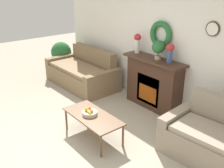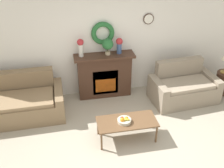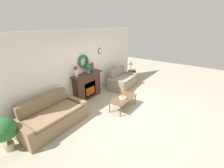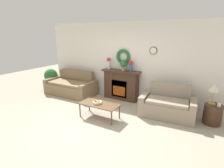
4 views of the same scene
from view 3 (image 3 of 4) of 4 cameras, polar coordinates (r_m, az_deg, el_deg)
The scene contains 14 objects.
ground_plane at distance 5.36m, azimuth 8.90°, elevation -10.90°, with size 16.00×16.00×0.00m, color #ADA38E.
wall_back at distance 6.12m, azimuth -10.47°, elevation 7.19°, with size 6.80×0.17×2.70m.
fireplace at distance 6.17m, azimuth -9.36°, elevation -0.64°, with size 1.38×0.41×1.07m.
couch_left at distance 4.90m, azimuth -21.91°, elevation -11.51°, with size 1.95×1.04×0.89m.
loveseat_right at distance 7.22m, azimuth 3.83°, elevation 1.14°, with size 1.56×0.97×0.91m.
coffee_table at distance 5.42m, azimuth 4.27°, elevation -5.65°, with size 1.12×0.52×0.42m.
fruit_bowl at distance 5.32m, azimuth 4.15°, elevation -5.19°, with size 0.26×0.26×0.12m.
side_table_by_loveseat at distance 8.22m, azimuth 7.52°, elevation 3.27°, with size 0.45×0.45×0.53m.
table_lamp at distance 8.00m, azimuth 7.28°, elevation 7.80°, with size 0.26×0.26×0.53m.
mug at distance 8.17m, azimuth 8.46°, elevation 5.43°, with size 0.08×0.08×0.10m.
vase_on_mantel_left at distance 5.59m, azimuth -13.61°, elevation 4.98°, with size 0.15×0.15×0.41m.
vase_on_mantel_right at distance 6.17m, azimuth -7.53°, elevation 6.76°, with size 0.15×0.15×0.37m.
potted_plant_on_mantel at distance 5.96m, azimuth -9.15°, elevation 6.38°, with size 0.25×0.25×0.38m.
potted_plant_floor_by_couch at distance 4.46m, azimuth -35.86°, elevation -14.24°, with size 0.57×0.57×0.87m.
Camera 3 is at (-4.07, -1.94, 2.90)m, focal length 24.00 mm.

